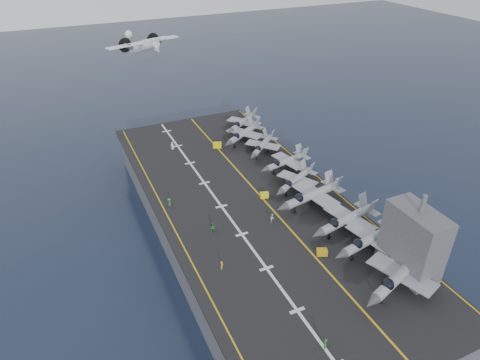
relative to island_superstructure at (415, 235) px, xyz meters
name	(u,v)px	position (x,y,z in m)	size (l,w,h in m)	color
ground	(247,238)	(-15.00, 30.00, -17.90)	(500.00, 500.00, 0.00)	#142135
hull	(248,220)	(-15.00, 30.00, -12.90)	(36.00, 90.00, 10.00)	#56595E
flight_deck	(248,200)	(-15.00, 30.00, -7.70)	(38.00, 92.00, 0.40)	black
foul_line	(261,196)	(-12.00, 30.00, -7.48)	(0.35, 90.00, 0.02)	gold
landing_centerline	(221,206)	(-21.00, 30.00, -7.48)	(0.50, 90.00, 0.02)	silver
deck_edge_port	(169,220)	(-32.00, 30.00, -7.48)	(0.25, 90.00, 0.02)	gold
deck_edge_stbd	(322,181)	(3.50, 30.00, -7.48)	(0.25, 90.00, 0.02)	gold
island_superstructure	(415,235)	(0.00, 0.00, 0.00)	(5.00, 10.00, 15.00)	#56595E
fighter_jet_0	(399,275)	(-4.27, -2.53, -4.69)	(18.85, 15.51, 5.63)	#8B949B
fighter_jet_1	(371,238)	(-2.40, 6.64, -4.83)	(16.98, 12.89, 5.33)	#909AA0
fighter_jet_2	(347,219)	(-2.73, 13.07, -4.81)	(17.20, 13.13, 5.38)	#8F969E
fighter_jet_3	(312,194)	(-4.21, 22.60, -4.72)	(17.73, 13.45, 5.57)	#929AA2
fighter_jet_4	(296,180)	(-3.79, 29.63, -5.18)	(15.98, 14.13, 4.64)	#8B949B
fighter_jet_5	(286,161)	(-1.51, 37.71, -5.16)	(15.09, 11.66, 4.68)	gray
fighter_jet_6	(262,145)	(-2.87, 47.40, -5.23)	(15.53, 15.26, 4.54)	gray
fighter_jet_7	(243,133)	(-4.43, 55.22, -4.95)	(17.65, 16.17, 5.10)	#929AA1
fighter_jet_8	(243,122)	(-1.50, 61.99, -5.03)	(17.10, 16.13, 4.95)	gray
tow_cart_a	(322,252)	(-10.58, 9.09, -6.95)	(2.17, 1.85, 1.11)	#BE9411
tow_cart_b	(264,195)	(-11.47, 29.37, -6.96)	(2.05, 1.62, 1.08)	yellow
tow_cart_c	(217,145)	(-11.85, 55.11, -6.86)	(2.53, 2.13, 1.29)	yellow
crew_1	(222,265)	(-27.91, 12.96, -6.67)	(1.14, 1.19, 1.66)	yellow
crew_2	(213,227)	(-25.54, 22.95, -6.51)	(1.40, 1.39, 1.98)	#1D8B22
crew_3	(169,202)	(-30.62, 34.48, -6.57)	(1.19, 1.33, 1.86)	#1F8D38
crew_5	(172,146)	(-22.64, 58.87, -6.48)	(1.42, 1.45, 2.03)	silver
crew_6	(325,344)	(-21.08, -7.29, -6.54)	(1.35, 1.36, 1.91)	#1F8821
crew_7	(272,218)	(-13.97, 21.20, -6.60)	(1.14, 1.29, 1.79)	white
transport_plane	(144,47)	(-20.01, 91.70, 10.49)	(26.91, 22.09, 5.49)	white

